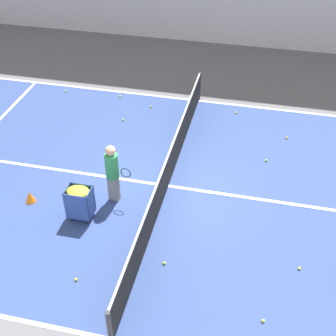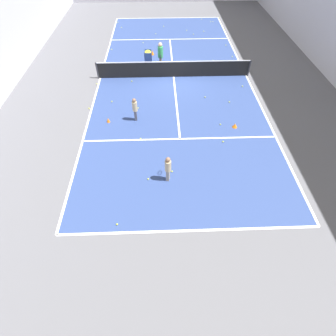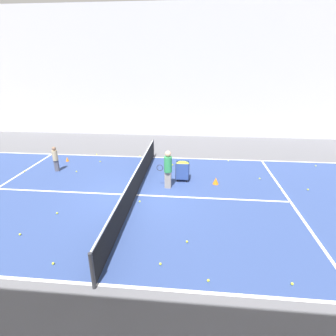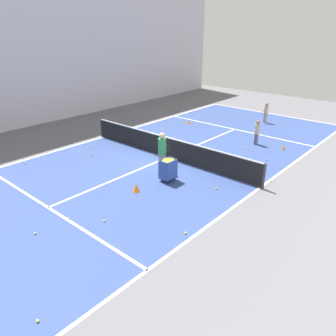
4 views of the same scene
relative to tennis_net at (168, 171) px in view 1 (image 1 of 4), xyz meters
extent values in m
plane|color=#5B5B60|center=(0.00, 0.00, -0.54)|extent=(36.96, 36.96, 0.00)
cube|color=navy|center=(0.00, 0.00, -0.54)|extent=(9.60, 22.62, 0.00)
cube|color=white|center=(4.80, 0.00, -0.53)|extent=(0.10, 22.62, 0.00)
cube|color=white|center=(0.00, 0.00, -0.53)|extent=(0.10, 12.44, 0.00)
cylinder|color=#2D2D33|center=(-4.90, 0.00, -0.02)|extent=(0.10, 0.10, 1.04)
cylinder|color=#2D2D33|center=(4.90, 0.00, -0.02)|extent=(0.10, 0.10, 1.04)
cube|color=black|center=(0.00, 0.00, -0.03)|extent=(9.70, 0.03, 0.97)
cube|color=white|center=(0.00, 0.00, 0.48)|extent=(9.70, 0.04, 0.05)
cube|color=gray|center=(-0.83, 1.26, -0.16)|extent=(0.19, 0.29, 0.77)
cylinder|color=#2D8C4C|center=(-0.83, 1.26, 0.57)|extent=(0.38, 0.38, 0.68)
sphere|color=tan|center=(-0.83, 1.26, 1.04)|extent=(0.26, 0.26, 0.26)
torus|color=black|center=(-0.82, 0.91, 0.40)|extent=(0.06, 0.28, 0.28)
cube|color=#2D478C|center=(-1.68, 1.85, -0.40)|extent=(0.48, 0.61, 0.02)
cube|color=#2D478C|center=(-1.68, 1.56, -0.01)|extent=(0.48, 0.02, 0.78)
cube|color=#2D478C|center=(-1.68, 2.15, -0.01)|extent=(0.48, 0.02, 0.78)
cube|color=#2D478C|center=(-1.91, 1.85, -0.01)|extent=(0.02, 0.61, 0.78)
cube|color=#2D478C|center=(-1.45, 1.85, -0.01)|extent=(0.02, 0.61, 0.78)
ellipsoid|color=yellow|center=(-1.68, 1.85, 0.32)|extent=(0.44, 0.57, 0.16)
cylinder|color=black|center=(-1.85, 1.64, -0.47)|extent=(0.05, 0.05, 0.14)
cylinder|color=black|center=(-1.51, 1.64, -0.47)|extent=(0.05, 0.05, 0.14)
cylinder|color=black|center=(-1.85, 2.07, -0.47)|extent=(0.05, 0.05, 0.14)
cylinder|color=black|center=(-1.51, 2.07, -0.47)|extent=(0.05, 0.05, 0.14)
cone|color=orange|center=(-1.42, 3.38, -0.38)|extent=(0.27, 0.27, 0.32)
sphere|color=yellow|center=(1.73, -2.56, -0.50)|extent=(0.07, 0.07, 0.07)
sphere|color=yellow|center=(4.35, 4.83, -0.50)|extent=(0.07, 0.07, 0.07)
sphere|color=yellow|center=(3.07, -3.11, -0.50)|extent=(0.07, 0.07, 0.07)
sphere|color=yellow|center=(-3.60, 1.25, -0.50)|extent=(0.07, 0.07, 0.07)
sphere|color=yellow|center=(-2.19, -3.53, -0.50)|extent=(0.07, 0.07, 0.07)
sphere|color=yellow|center=(4.23, -1.40, -0.50)|extent=(0.07, 0.07, 0.07)
sphere|color=yellow|center=(3.97, 1.51, -0.50)|extent=(0.07, 0.07, 0.07)
sphere|color=yellow|center=(-2.72, -0.53, -0.50)|extent=(0.07, 0.07, 0.07)
sphere|color=yellow|center=(2.94, 2.20, -0.50)|extent=(0.07, 0.07, 0.07)
sphere|color=yellow|center=(-3.73, -2.82, -0.50)|extent=(0.07, 0.07, 0.07)
sphere|color=yellow|center=(0.59, 0.27, -0.50)|extent=(0.07, 0.07, 0.07)
sphere|color=yellow|center=(4.44, 2.77, -0.50)|extent=(0.07, 0.07, 0.07)
camera|label=1|loc=(-9.57, -2.19, 7.71)|focal=50.00mm
camera|label=2|loc=(-0.95, -16.08, 7.99)|focal=28.00mm
camera|label=3|loc=(9.57, 2.24, 4.52)|focal=28.00mm
camera|label=4|loc=(-9.57, 10.88, 5.20)|focal=35.00mm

